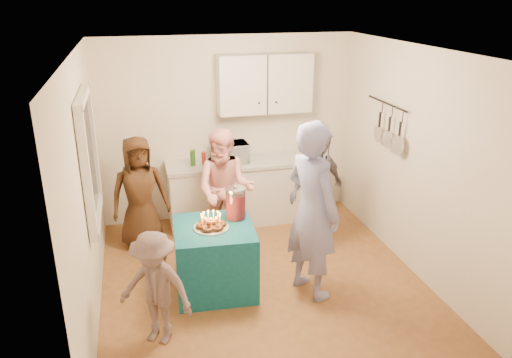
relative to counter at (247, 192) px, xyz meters
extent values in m
plane|color=brown|center=(-0.20, -1.70, -0.43)|extent=(4.00, 4.00, 0.00)
plane|color=white|center=(-0.20, -1.70, 2.17)|extent=(4.00, 4.00, 0.00)
plane|color=silver|center=(-0.20, 0.30, 0.87)|extent=(3.60, 3.60, 0.00)
plane|color=silver|center=(-2.00, -1.70, 0.87)|extent=(4.00, 4.00, 0.00)
plane|color=silver|center=(1.60, -1.70, 0.87)|extent=(4.00, 4.00, 0.00)
cube|color=black|center=(-1.97, -1.40, 1.12)|extent=(0.04, 1.00, 1.20)
cube|color=white|center=(0.00, 0.00, 0.00)|extent=(2.20, 0.58, 0.86)
cube|color=beige|center=(0.00, 0.00, 0.46)|extent=(2.24, 0.62, 0.05)
cube|color=white|center=(0.30, 0.15, 1.52)|extent=(1.30, 0.30, 0.80)
cube|color=black|center=(1.52, -1.00, 1.17)|extent=(0.12, 1.00, 0.60)
imported|color=white|center=(-0.23, 0.00, 0.62)|extent=(0.51, 0.36, 0.27)
cube|color=#0F5668|center=(-0.75, -1.66, -0.05)|extent=(0.90, 0.90, 0.76)
cylinder|color=red|center=(-0.47, -1.49, 0.50)|extent=(0.22, 0.22, 0.34)
imported|color=#9096D2|center=(0.26, -1.97, 0.55)|extent=(0.71, 0.84, 1.96)
imported|color=brown|center=(-1.49, -0.44, 0.31)|extent=(0.79, 0.59, 1.48)
imported|color=pink|center=(-0.44, -0.71, 0.36)|extent=(0.93, 0.84, 1.58)
imported|color=#0F1134|center=(0.67, -1.03, 0.36)|extent=(1.00, 0.78, 1.58)
imported|color=#5D4A4A|center=(-1.43, -2.40, 0.14)|extent=(0.85, 0.75, 1.14)
camera|label=1|loc=(-1.48, -6.45, 2.72)|focal=35.00mm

